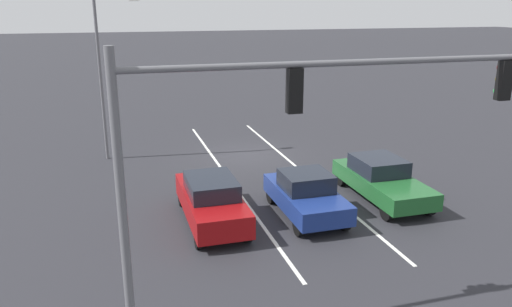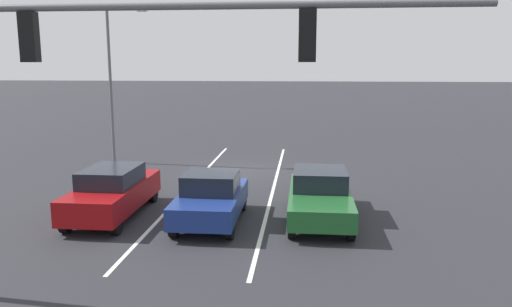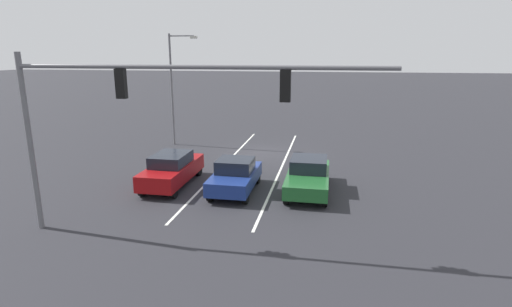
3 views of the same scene
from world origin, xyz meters
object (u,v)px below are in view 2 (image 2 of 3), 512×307
object	(u,v)px
car_navy_midlane_front	(211,198)
street_lamp_right_shoulder	(115,73)
car_maroon_rightlane_front	(113,191)
traffic_signal_gantry	(43,70)
car_darkgreen_leftlane_front	(320,195)

from	to	relation	value
car_navy_midlane_front	street_lamp_right_shoulder	size ratio (longest dim) A/B	0.53
car_navy_midlane_front	street_lamp_right_shoulder	bearing A→B (deg)	-54.60
car_maroon_rightlane_front	traffic_signal_gantry	xyz separation A→B (m)	(-0.98, 5.56, 3.91)
car_maroon_rightlane_front	street_lamp_right_shoulder	distance (m)	9.80
car_maroon_rightlane_front	car_darkgreen_leftlane_front	bearing A→B (deg)	-176.94
street_lamp_right_shoulder	car_maroon_rightlane_front	bearing A→B (deg)	109.84
traffic_signal_gantry	street_lamp_right_shoulder	world-z (taller)	street_lamp_right_shoulder
car_maroon_rightlane_front	traffic_signal_gantry	world-z (taller)	traffic_signal_gantry
car_navy_midlane_front	car_darkgreen_leftlane_front	distance (m)	3.41
car_navy_midlane_front	traffic_signal_gantry	xyz separation A→B (m)	(2.27, 5.20, 3.94)
street_lamp_right_shoulder	car_darkgreen_leftlane_front	bearing A→B (deg)	139.64
traffic_signal_gantry	street_lamp_right_shoulder	size ratio (longest dim) A/B	1.63
car_darkgreen_leftlane_front	traffic_signal_gantry	size ratio (longest dim) A/B	0.38
traffic_signal_gantry	street_lamp_right_shoulder	bearing A→B (deg)	-73.93
traffic_signal_gantry	car_navy_midlane_front	bearing A→B (deg)	-113.60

